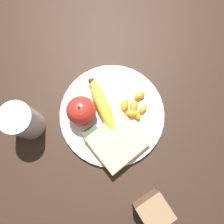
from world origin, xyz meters
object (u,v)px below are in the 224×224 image
object	(u,v)px
juice_glass	(24,122)
banana	(102,104)
jam_packet	(92,134)
condiment_caddy	(153,211)
bread_slice	(117,142)
plate	(112,114)
fork	(109,105)
apple	(81,111)

from	to	relation	value
juice_glass	banana	xyz separation A→B (m)	(-0.19, 0.06, -0.02)
jam_packet	condiment_caddy	size ratio (longest dim) A/B	0.61
bread_slice	jam_packet	size ratio (longest dim) A/B	3.25
plate	fork	bearing A→B (deg)	-104.32
bread_slice	jam_packet	distance (m)	0.07
juice_glass	bread_slice	xyz separation A→B (m)	(-0.17, 0.16, -0.03)
banana	condiment_caddy	world-z (taller)	condiment_caddy
juice_glass	jam_packet	distance (m)	0.17
juice_glass	fork	bearing A→B (deg)	160.93
banana	jam_packet	distance (m)	0.08
banana	plate	bearing A→B (deg)	106.82
fork	jam_packet	distance (m)	0.09
bread_slice	juice_glass	bearing A→B (deg)	-44.19
apple	bread_slice	bearing A→B (deg)	107.41
fork	condiment_caddy	size ratio (longest dim) A/B	2.40
banana	bread_slice	bearing A→B (deg)	78.88
apple	banana	xyz separation A→B (m)	(-0.05, 0.01, -0.02)
banana	fork	bearing A→B (deg)	147.47
plate	bread_slice	bearing A→B (deg)	66.52
plate	juice_glass	world-z (taller)	juice_glass
bread_slice	fork	world-z (taller)	bread_slice
bread_slice	fork	xyz separation A→B (m)	(-0.04, -0.09, -0.01)
plate	bread_slice	size ratio (longest dim) A/B	2.09
plate	fork	distance (m)	0.02
condiment_caddy	plate	bearing A→B (deg)	-100.52
banana	jam_packet	bearing A→B (deg)	39.57
apple	jam_packet	xyz separation A→B (m)	(0.01, 0.06, -0.03)
juice_glass	bread_slice	size ratio (longest dim) A/B	0.80
plate	condiment_caddy	world-z (taller)	condiment_caddy
juice_glass	bread_slice	world-z (taller)	juice_glass
banana	condiment_caddy	size ratio (longest dim) A/B	2.39
plate	apple	distance (m)	0.09
jam_packet	banana	bearing A→B (deg)	-140.43
apple	bread_slice	world-z (taller)	apple
apple	jam_packet	world-z (taller)	apple
juice_glass	condiment_caddy	xyz separation A→B (m)	(-0.15, 0.34, -0.02)
apple	jam_packet	bearing A→B (deg)	81.87
fork	jam_packet	world-z (taller)	jam_packet
apple	bread_slice	size ratio (longest dim) A/B	0.63
fork	juice_glass	bearing A→B (deg)	-45.54
juice_glass	jam_packet	world-z (taller)	juice_glass
condiment_caddy	juice_glass	bearing A→B (deg)	-66.16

